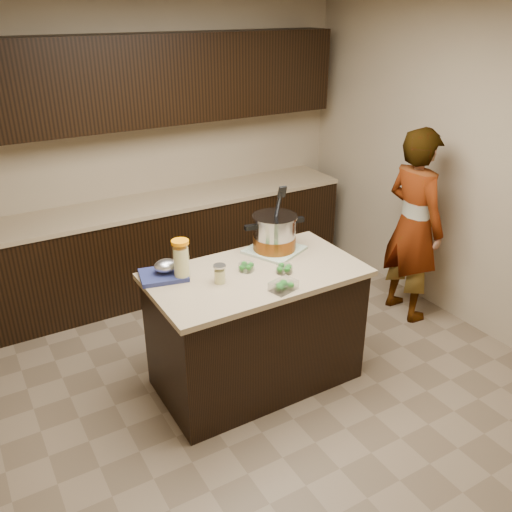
# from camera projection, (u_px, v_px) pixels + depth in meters

# --- Properties ---
(ground_plane) EXTENTS (4.00, 4.00, 0.00)m
(ground_plane) POSITION_uv_depth(u_px,v_px,m) (256.00, 379.00, 4.06)
(ground_plane) COLOR brown
(ground_plane) RESTS_ON ground
(room_shell) EXTENTS (4.04, 4.04, 2.72)m
(room_shell) POSITION_uv_depth(u_px,v_px,m) (256.00, 154.00, 3.32)
(room_shell) COLOR tan
(room_shell) RESTS_ON ground
(back_cabinets) EXTENTS (3.60, 0.63, 2.33)m
(back_cabinets) POSITION_uv_depth(u_px,v_px,m) (161.00, 195.00, 5.01)
(back_cabinets) COLOR black
(back_cabinets) RESTS_ON ground
(island) EXTENTS (1.46, 0.81, 0.90)m
(island) POSITION_uv_depth(u_px,v_px,m) (256.00, 328.00, 3.86)
(island) COLOR black
(island) RESTS_ON ground
(dish_towel) EXTENTS (0.48, 0.48, 0.02)m
(dish_towel) POSITION_uv_depth(u_px,v_px,m) (274.00, 250.00, 3.98)
(dish_towel) COLOR #658D5F
(dish_towel) RESTS_ON island
(stock_pot) EXTENTS (0.46, 0.37, 0.47)m
(stock_pot) POSITION_uv_depth(u_px,v_px,m) (274.00, 235.00, 3.92)
(stock_pot) COLOR #B7B7BC
(stock_pot) RESTS_ON dish_towel
(lemonade_pitcher) EXTENTS (0.13, 0.13, 0.28)m
(lemonade_pitcher) POSITION_uv_depth(u_px,v_px,m) (181.00, 262.00, 3.52)
(lemonade_pitcher) COLOR #D3CD81
(lemonade_pitcher) RESTS_ON island
(mason_jar) EXTENTS (0.10, 0.10, 0.13)m
(mason_jar) POSITION_uv_depth(u_px,v_px,m) (220.00, 274.00, 3.51)
(mason_jar) COLOR #D3CD81
(mason_jar) RESTS_ON island
(broccoli_tub_left) EXTENTS (0.14, 0.14, 0.05)m
(broccoli_tub_left) POSITION_uv_depth(u_px,v_px,m) (246.00, 267.00, 3.68)
(broccoli_tub_left) COLOR silver
(broccoli_tub_left) RESTS_ON island
(broccoli_tub_right) EXTENTS (0.14, 0.14, 0.05)m
(broccoli_tub_right) POSITION_uv_depth(u_px,v_px,m) (284.00, 269.00, 3.66)
(broccoli_tub_right) COLOR silver
(broccoli_tub_right) RESTS_ON island
(broccoli_tub_rect) EXTENTS (0.19, 0.16, 0.06)m
(broccoli_tub_rect) POSITION_uv_depth(u_px,v_px,m) (283.00, 286.00, 3.43)
(broccoli_tub_rect) COLOR silver
(broccoli_tub_rect) RESTS_ON island
(blue_tray) EXTENTS (0.35, 0.30, 0.12)m
(blue_tray) POSITION_uv_depth(u_px,v_px,m) (164.00, 272.00, 3.59)
(blue_tray) COLOR navy
(blue_tray) RESTS_ON island
(person) EXTENTS (0.42, 0.63, 1.68)m
(person) POSITION_uv_depth(u_px,v_px,m) (414.00, 226.00, 4.59)
(person) COLOR gray
(person) RESTS_ON ground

